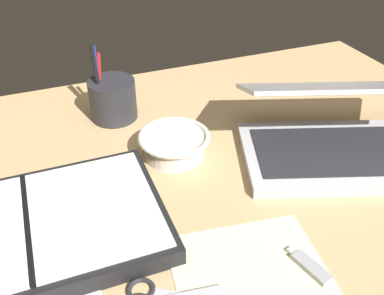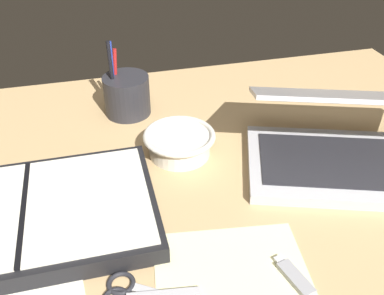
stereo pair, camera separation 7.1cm
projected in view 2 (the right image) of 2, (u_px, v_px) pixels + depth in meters
desk_top at (175, 206)px, 71.15cm from camera, size 140.00×100.00×2.00cm
laptop at (348, 141)px, 76.70cm from camera, size 42.04×37.17×16.21cm
bowl at (179, 142)px, 80.28cm from camera, size 13.57×13.57×4.60cm
pen_cup at (127, 95)px, 91.81cm from camera, size 9.84×9.84×16.44cm
planner at (26, 217)px, 65.37cm from camera, size 39.97×25.72×3.45cm
scissors at (130, 292)px, 55.82cm from camera, size 12.83×8.29×0.80cm
usb_drive at (294, 277)px, 57.56cm from camera, size 3.35×7.37×1.00cm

